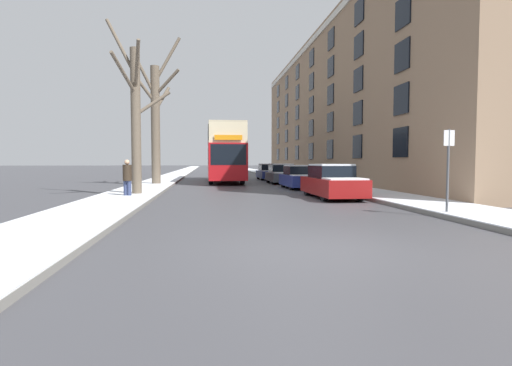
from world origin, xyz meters
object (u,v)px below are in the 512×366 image
Objects in this scene: parked_car_1 at (299,178)px; parked_car_3 at (269,172)px; bare_tree_left_1 at (156,118)px; parked_car_0 at (332,182)px; bare_tree_left_0 at (135,115)px; pedestrian_left_sidewalk at (127,177)px; parked_car_2 at (281,174)px; street_sign_post at (448,167)px; double_decker_bus at (224,151)px.

parked_car_3 is (0.00, 11.63, 0.01)m from parked_car_1.
bare_tree_left_1 reaches higher than parked_car_0.
bare_tree_left_0 is 2.91m from pedestrian_left_sidewalk.
parked_car_2 is 2.41× the size of pedestrian_left_sidewalk.
pedestrian_left_sidewalk reaches higher than parked_car_0.
parked_car_1 is 1.62× the size of street_sign_post.
double_decker_bus is at bearing 115.76° from parked_car_1.
street_sign_post is at bearing 162.97° from pedestrian_left_sidewalk.
parked_car_0 is at bearing -90.00° from parked_car_1.
parked_car_0 reaches higher than parked_car_1.
bare_tree_left_1 is 12.34m from parked_car_3.
parked_car_0 is 6.16m from parked_car_1.
bare_tree_left_1 reaches higher than parked_car_3.
parked_car_3 is at bearing -99.85° from pedestrian_left_sidewalk.
pedestrian_left_sidewalk is at bearing -101.05° from bare_tree_left_0.
street_sign_post is at bearing -77.88° from parked_car_0.
parked_car_0 reaches higher than parked_car_2.
parked_car_2 reaches higher than parked_car_3.
parked_car_0 is (8.66, -9.82, -3.70)m from bare_tree_left_1.
bare_tree_left_0 is 12.81m from street_sign_post.
bare_tree_left_1 is at bearing -73.54° from pedestrian_left_sidewalk.
bare_tree_left_0 reaches higher than street_sign_post.
parked_car_3 is at bearing 39.37° from double_decker_bus.
parked_car_2 is 0.93× the size of parked_car_3.
parked_car_0 is 17.79m from parked_car_3.
bare_tree_left_1 reaches higher than street_sign_post.
bare_tree_left_0 is at bearing -129.57° from parked_car_2.
parked_car_0 is 1.14× the size of parked_car_2.
double_decker_bus is 5.11m from parked_car_2.
parked_car_2 is at bearing 94.26° from street_sign_post.
double_decker_bus reaches higher than street_sign_post.
street_sign_post is (9.90, -7.82, -2.20)m from bare_tree_left_0.
double_decker_bus is (4.52, 12.97, -1.24)m from bare_tree_left_0.
parked_car_2 reaches higher than parked_car_1.
bare_tree_left_1 reaches higher than double_decker_bus.
double_decker_bus is 14.84m from pedestrian_left_sidewalk.
parked_car_1 is (8.66, -3.66, -3.74)m from bare_tree_left_1.
pedestrian_left_sidewalk is at bearing -147.06° from parked_car_1.
pedestrian_left_sidewalk is (-0.20, -1.02, -2.72)m from bare_tree_left_0.
bare_tree_left_0 is 1.96× the size of parked_car_1.
double_decker_bus is at bearing -140.63° from parked_car_3.
bare_tree_left_0 is 13.79m from double_decker_bus.
street_sign_post is (5.37, -20.80, -0.97)m from double_decker_bus.
parked_car_2 is (4.02, -2.64, -1.74)m from double_decker_bus.
parked_car_3 is (8.66, 7.97, -3.74)m from bare_tree_left_1.
parked_car_1 is 5.69m from parked_car_2.
bare_tree_left_0 is 0.69× the size of double_decker_bus.
bare_tree_left_0 reaches higher than parked_car_0.
double_decker_bus reaches higher than parked_car_0.
pedestrian_left_sidewalk is at bearing 146.00° from street_sign_post.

